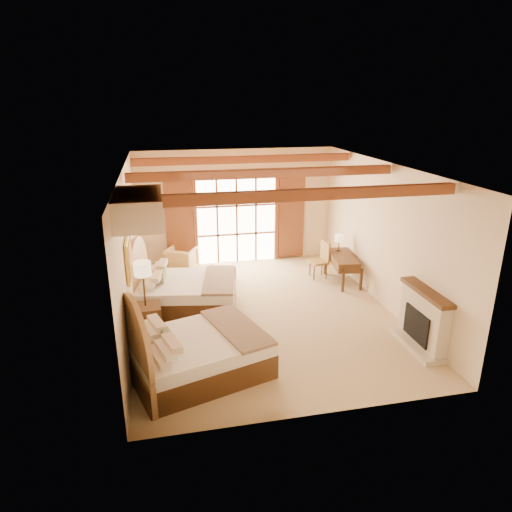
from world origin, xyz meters
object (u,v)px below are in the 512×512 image
object	(u,v)px
nightstand	(148,320)
desk	(343,268)
bed_far	(179,290)
bed_near	(188,351)
armchair	(181,260)

from	to	relation	value
nightstand	desk	world-z (taller)	desk
bed_far	desk	world-z (taller)	bed_far
bed_near	bed_far	xyz separation A→B (m)	(-0.02, 2.65, -0.00)
bed_near	nightstand	world-z (taller)	bed_near
armchair	desk	distance (m)	4.32
bed_far	desk	distance (m)	4.25
bed_near	desk	size ratio (longest dim) A/B	1.92
bed_near	desk	world-z (taller)	bed_near
armchair	bed_near	bearing A→B (deg)	113.22
bed_far	desk	size ratio (longest dim) A/B	1.77
nightstand	armchair	distance (m)	3.53
bed_far	armchair	world-z (taller)	bed_far
bed_far	nightstand	distance (m)	1.30
desk	nightstand	bearing A→B (deg)	-151.15
bed_far	desk	xyz separation A→B (m)	(4.19, 0.71, -0.05)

